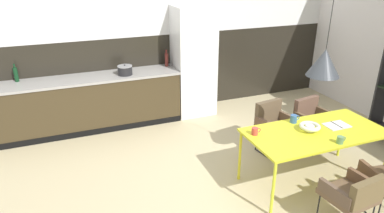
% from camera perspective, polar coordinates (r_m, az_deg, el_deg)
% --- Properties ---
extents(ground_plane, '(9.08, 9.08, 0.00)m').
position_cam_1_polar(ground_plane, '(4.45, 8.50, -14.94)').
color(ground_plane, tan).
extents(back_wall_splashback_dark, '(6.99, 0.12, 1.46)m').
position_cam_1_polar(back_wall_splashback_dark, '(6.67, -4.17, 5.60)').
color(back_wall_splashback_dark, black).
rests_on(back_wall_splashback_dark, ground).
extents(kitchen_counter, '(3.41, 0.63, 0.92)m').
position_cam_1_polar(kitchen_counter, '(6.16, -17.91, 0.34)').
color(kitchen_counter, '#3A2E1B').
rests_on(kitchen_counter, ground).
extents(refrigerator_column, '(0.71, 0.60, 1.99)m').
position_cam_1_polar(refrigerator_column, '(6.39, 0.26, 7.37)').
color(refrigerator_column, silver).
rests_on(refrigerator_column, ground).
extents(dining_table, '(1.76, 0.85, 0.75)m').
position_cam_1_polar(dining_table, '(4.62, 19.61, -4.31)').
color(dining_table, gold).
rests_on(dining_table, ground).
extents(armchair_facing_counter, '(0.55, 0.54, 0.77)m').
position_cam_1_polar(armchair_facing_counter, '(5.33, 13.17, -2.29)').
color(armchair_facing_counter, brown).
rests_on(armchair_facing_counter, ground).
extents(armchair_far_side, '(0.56, 0.55, 0.76)m').
position_cam_1_polar(armchair_far_side, '(5.63, 19.00, -1.54)').
color(armchair_far_side, brown).
rests_on(armchair_far_side, ground).
extents(armchair_by_stool, '(0.53, 0.52, 0.70)m').
position_cam_1_polar(armchair_by_stool, '(4.11, 25.13, -12.76)').
color(armchair_by_stool, brown).
rests_on(armchair_by_stool, ground).
extents(fruit_bowl, '(0.26, 0.26, 0.09)m').
position_cam_1_polar(fruit_bowl, '(4.56, 18.76, -3.15)').
color(fruit_bowl, silver).
rests_on(fruit_bowl, dining_table).
extents(open_book, '(0.31, 0.22, 0.02)m').
position_cam_1_polar(open_book, '(4.84, 22.63, -2.87)').
color(open_book, white).
rests_on(open_book, dining_table).
extents(mug_dark_espresso, '(0.12, 0.08, 0.09)m').
position_cam_1_polar(mug_dark_espresso, '(4.39, 23.15, -5.05)').
color(mug_dark_espresso, '#5B8456').
rests_on(mug_dark_espresso, dining_table).
extents(mug_white_ceramic, '(0.12, 0.08, 0.09)m').
position_cam_1_polar(mug_white_ceramic, '(4.30, 10.29, -3.99)').
color(mug_white_ceramic, '#B23D33').
rests_on(mug_white_ceramic, dining_table).
extents(mug_tall_blue, '(0.13, 0.09, 0.10)m').
position_cam_1_polar(mug_tall_blue, '(4.73, 16.36, -1.94)').
color(mug_tall_blue, '#335B93').
rests_on(mug_tall_blue, dining_table).
extents(cooking_pot, '(0.25, 0.25, 0.18)m').
position_cam_1_polar(cooking_pot, '(5.98, -10.93, 5.86)').
color(cooking_pot, black).
rests_on(cooking_pot, kitchen_counter).
extents(bottle_vinegar_dark, '(0.07, 0.07, 0.29)m').
position_cam_1_polar(bottle_vinegar_dark, '(6.19, -26.90, 4.73)').
color(bottle_vinegar_dark, '#0F3319').
rests_on(bottle_vinegar_dark, kitchen_counter).
extents(bottle_oil_tall, '(0.06, 0.06, 0.30)m').
position_cam_1_polar(bottle_oil_tall, '(6.37, -4.20, 7.72)').
color(bottle_oil_tall, maroon).
rests_on(bottle_oil_tall, kitchen_counter).
extents(pendant_lamp_over_table_near, '(0.39, 0.39, 1.41)m').
position_cam_1_polar(pendant_lamp_over_table_near, '(4.33, 20.84, 6.75)').
color(pendant_lamp_over_table_near, black).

